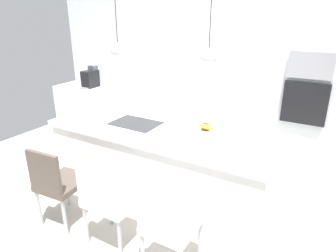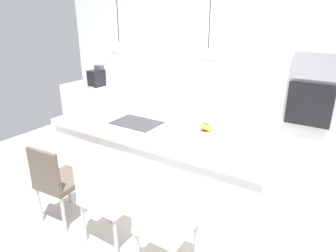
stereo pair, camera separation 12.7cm
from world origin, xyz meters
name	(u,v)px [view 2 (the right image)]	position (x,y,z in m)	size (l,w,h in m)	color
floor	(161,197)	(0.00, 0.00, 0.00)	(6.60, 6.60, 0.00)	#BCB7AD
back_wall	(222,70)	(0.00, 1.65, 1.30)	(6.00, 0.10, 2.60)	white
kitchen_island	(161,164)	(0.00, 0.00, 0.45)	(2.59, 0.91, 0.90)	white
sink_basin	(137,123)	(-0.34, 0.00, 0.89)	(0.56, 0.40, 0.02)	#2D2D30
faucet	(147,107)	(-0.34, 0.21, 1.04)	(0.02, 0.17, 0.22)	silver
fruit_bowl	(205,131)	(0.51, 0.09, 0.94)	(0.30, 0.30, 0.16)	beige
side_counter	(94,107)	(-2.40, 1.28, 0.42)	(1.10, 0.60, 0.84)	white
coffee_machine	(97,78)	(-2.27, 1.28, 1.00)	(0.20, 0.35, 0.38)	black
microwave	(316,66)	(1.28, 1.58, 1.48)	(0.54, 0.08, 0.34)	#9E9EA3
oven	(309,105)	(1.28, 1.58, 0.98)	(0.56, 0.08, 0.56)	black
chair_near	(58,179)	(-0.66, -0.91, 0.49)	(0.44, 0.49, 0.88)	brown
chair_middle	(105,196)	(0.00, -0.91, 0.53)	(0.46, 0.42, 0.94)	white
chair_far	(163,224)	(0.64, -0.91, 0.49)	(0.41, 0.45, 0.86)	silver
pendant_light_left	(119,49)	(-0.54, 0.00, 1.72)	(0.16, 0.16, 0.76)	silver
pendant_light_right	(208,56)	(0.54, 0.00, 1.72)	(0.16, 0.16, 0.76)	silver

